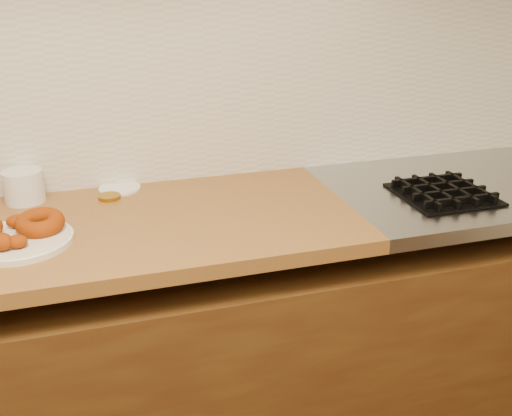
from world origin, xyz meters
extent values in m
cube|color=tan|center=(0.00, 2.00, 1.35)|extent=(4.00, 0.02, 2.70)
cube|color=#513514|center=(0.00, 1.69, 0.39)|extent=(3.60, 0.60, 0.77)
cube|color=beige|center=(0.00, 1.99, 1.20)|extent=(3.60, 0.02, 0.60)
cube|color=black|center=(0.80, 1.61, 0.90)|extent=(0.26, 0.26, 0.01)
cube|color=black|center=(0.71, 1.61, 0.92)|extent=(0.01, 0.24, 0.02)
cube|color=black|center=(0.80, 1.52, 0.92)|extent=(0.24, 0.01, 0.02)
cube|color=black|center=(0.77, 1.61, 0.92)|extent=(0.01, 0.24, 0.02)
cube|color=black|center=(0.80, 1.58, 0.92)|extent=(0.24, 0.01, 0.02)
cube|color=black|center=(0.83, 1.61, 0.92)|extent=(0.01, 0.24, 0.02)
cube|color=black|center=(0.80, 1.64, 0.92)|extent=(0.24, 0.01, 0.02)
cube|color=black|center=(0.89, 1.61, 0.92)|extent=(0.01, 0.24, 0.02)
cube|color=black|center=(0.80, 1.70, 0.92)|extent=(0.24, 0.01, 0.02)
cylinder|color=silver|center=(-0.38, 1.63, 0.91)|extent=(0.26, 0.26, 0.01)
torus|color=#943004|center=(-0.33, 1.66, 0.94)|extent=(0.13, 0.13, 0.05)
ellipsoid|color=#943004|center=(-0.41, 1.57, 0.94)|extent=(0.07, 0.07, 0.04)
ellipsoid|color=#943004|center=(-0.38, 1.57, 0.93)|extent=(0.05, 0.05, 0.03)
ellipsoid|color=#943004|center=(-0.39, 1.70, 0.93)|extent=(0.06, 0.04, 0.03)
cylinder|color=silver|center=(-0.38, 1.92, 0.95)|extent=(0.15, 0.15, 0.09)
cylinder|color=white|center=(-0.11, 1.94, 0.90)|extent=(0.15, 0.15, 0.01)
cylinder|color=#A37719|center=(-0.15, 1.87, 0.91)|extent=(0.07, 0.07, 0.01)
camera|label=1|loc=(-0.21, 0.19, 1.54)|focal=42.00mm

